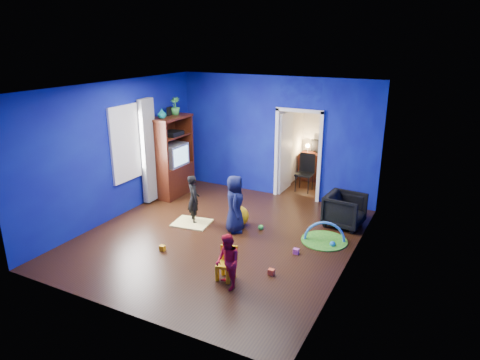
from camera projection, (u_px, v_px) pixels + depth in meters
The scene contains 33 objects.
floor at pixel (219, 237), 8.42m from camera, with size 5.00×5.50×0.01m, color black.
ceiling at pixel (217, 87), 7.50m from camera, with size 5.00×5.50×0.01m, color white.
wall_back at pixel (275, 137), 10.28m from camera, with size 5.00×0.02×2.90m, color #0B0A73.
wall_front at pixel (114, 219), 5.64m from camera, with size 5.00×0.02×2.90m, color #0B0A73.
wall_left at pixel (116, 151), 9.05m from camera, with size 0.02×5.50×2.90m, color #0B0A73.
wall_right at pixel (352, 186), 6.88m from camera, with size 0.02×5.50×2.90m, color #0B0A73.
alcove at pixel (310, 140), 10.83m from camera, with size 1.00×1.75×2.50m, color silver, non-canonical shape.
armchair at pixel (345, 210), 8.81m from camera, with size 0.74×0.76×0.69m, color black.
child_black at pixel (194, 199), 8.93m from camera, with size 0.38×0.25×1.04m, color black.
child_navy at pixel (235, 204), 8.49m from camera, with size 0.57×0.37×1.18m, color #10183B.
toddler_red at pixel (228, 262), 6.57m from camera, with size 0.44×0.34×0.90m, color red.
vase at pixel (162, 114), 9.82m from camera, with size 0.21×0.21×0.21m, color #0C5862.
potted_plant at pixel (175, 106), 10.22m from camera, with size 0.24×0.24×0.42m, color green.
tv_armoire at pixel (172, 156), 10.41m from camera, with size 0.58×1.14×1.96m, color #41100A.
crt_tv at pixel (173, 155), 10.38m from camera, with size 0.46×0.70×0.54m, color silver.
yellow_blanket at pixel (192, 223), 9.01m from camera, with size 0.75×0.60×0.03m, color #F2E07A.
hopper_ball at pixel (238, 216), 8.84m from camera, with size 0.44×0.44×0.44m, color yellow.
kid_chair at pixel (225, 265), 6.87m from camera, with size 0.28×0.28×0.50m, color yellow.
play_mat at pixel (324, 241), 8.23m from camera, with size 0.88×0.88×0.02m, color #2C9521.
toy_arch at pixel (324, 240), 8.23m from camera, with size 0.79×0.79×0.05m, color #3F8CD8.
window_left at pixel (127, 143), 9.30m from camera, with size 0.03×0.95×1.55m, color white.
curtain at pixel (148, 151), 9.81m from camera, with size 0.14×0.42×2.40m, color slate.
doorway at pixel (298, 156), 10.15m from camera, with size 1.16×0.10×2.10m, color white.
study_desk at pixel (316, 167), 11.64m from camera, with size 0.88×0.44×0.75m, color #3D140A.
desk_monitor at pixel (318, 146), 11.56m from camera, with size 0.40×0.05×0.32m, color black.
desk_lamp at pixel (308, 146), 11.64m from camera, with size 0.14×0.14×0.14m, color #FFD88C.
folding_chair at pixel (304, 174), 10.80m from camera, with size 0.40×0.40×0.92m, color black.
book_shelf at pixel (321, 106), 11.21m from camera, with size 0.88×0.24×0.04m, color white.
toy_0 at pixel (271, 272), 7.06m from camera, with size 0.10×0.08×0.10m, color #F55528.
toy_1 at pixel (333, 244), 8.01m from camera, with size 0.11×0.11×0.11m, color #2492CC.
toy_2 at pixel (162, 248), 7.86m from camera, with size 0.10×0.08×0.10m, color orange.
toy_3 at pixel (261, 227), 8.71m from camera, with size 0.11×0.11×0.11m, color green.
toy_4 at pixel (296, 251), 7.74m from camera, with size 0.10×0.08×0.10m, color #CB4CA5.
Camera 1 is at (3.85, -6.61, 3.73)m, focal length 32.00 mm.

